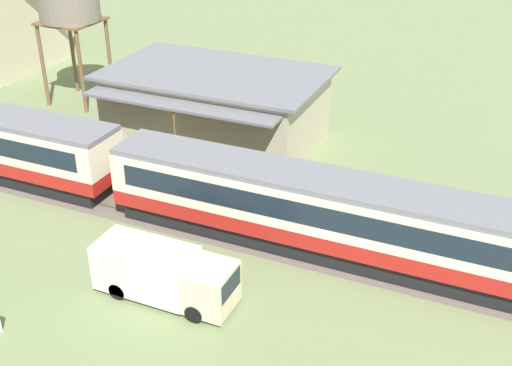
% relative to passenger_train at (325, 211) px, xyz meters
% --- Properties ---
extents(ground_plane, '(600.00, 600.00, 0.00)m').
position_rel_passenger_train_xyz_m(ground_plane, '(0.81, 0.42, -2.20)').
color(ground_plane, '#707F51').
extents(passenger_train, '(66.98, 3.13, 3.96)m').
position_rel_passenger_train_xyz_m(passenger_train, '(0.00, 0.00, 0.00)').
color(passenger_train, '#AD1E19').
rests_on(passenger_train, ground_plane).
extents(railway_track, '(114.26, 3.60, 0.04)m').
position_rel_passenger_train_xyz_m(railway_track, '(7.42, 0.00, -2.19)').
color(railway_track, '#665B51').
rests_on(railway_track, ground_plane).
extents(station_building, '(13.86, 9.72, 4.77)m').
position_rel_passenger_train_xyz_m(station_building, '(-10.51, 9.41, 0.21)').
color(station_building, '#BCB293').
rests_on(station_building, ground_plane).
extents(water_tower, '(4.53, 4.53, 8.96)m').
position_rel_passenger_train_xyz_m(water_tower, '(-23.31, 11.79, 5.18)').
color(water_tower, brown).
rests_on(water_tower, ground_plane).
extents(delivery_truck_cream, '(6.29, 2.12, 2.35)m').
position_rel_passenger_train_xyz_m(delivery_truck_cream, '(-5.14, -6.17, -0.96)').
color(delivery_truck_cream, beige).
rests_on(delivery_truck_cream, ground_plane).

